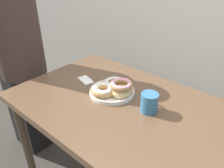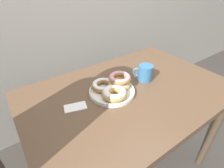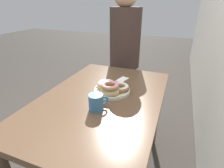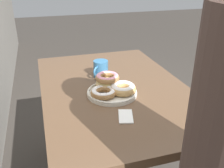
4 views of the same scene
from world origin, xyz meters
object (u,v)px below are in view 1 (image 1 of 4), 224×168
Objects in this scene: coffee_mug at (149,102)px; napkin at (86,80)px; dining_table at (121,115)px; donut_plate at (114,88)px; person_figure at (20,59)px.

napkin is at bearing 179.00° from coffee_mug.
dining_table is 0.15m from donut_plate.
napkin is at bearing 172.09° from dining_table.
person_figure is at bearing -169.72° from donut_plate.
donut_plate is 0.18× the size of person_figure.
coffee_mug is 0.84× the size of napkin.
coffee_mug is at bearing -0.77° from donut_plate.
donut_plate is 2.64× the size of coffee_mug.
coffee_mug reaches higher than donut_plate.
donut_plate is at bearing 155.15° from dining_table.
donut_plate reaches higher than dining_table.
person_figure reaches higher than donut_plate.
donut_plate is 0.24m from coffee_mug.
donut_plate is 2.21× the size of napkin.
dining_table is 0.78× the size of person_figure.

